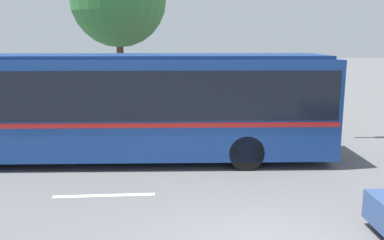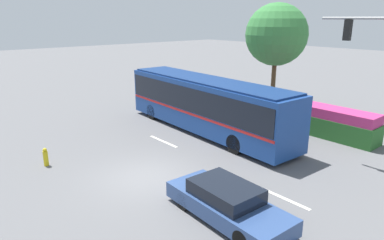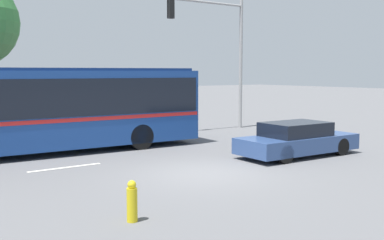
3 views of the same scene
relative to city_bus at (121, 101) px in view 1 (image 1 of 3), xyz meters
The scene contains 3 objects.
city_bus is the anchor object (origin of this frame).
flowering_hedge 6.38m from the city_bus, 49.74° to the left, with size 7.78×1.51×1.68m.
lane_stripe_near 3.49m from the city_bus, 93.29° to the right, with size 2.40×0.16×0.01m, color silver.
Camera 1 is at (-1.72, -6.11, 3.66)m, focal length 38.52 mm.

